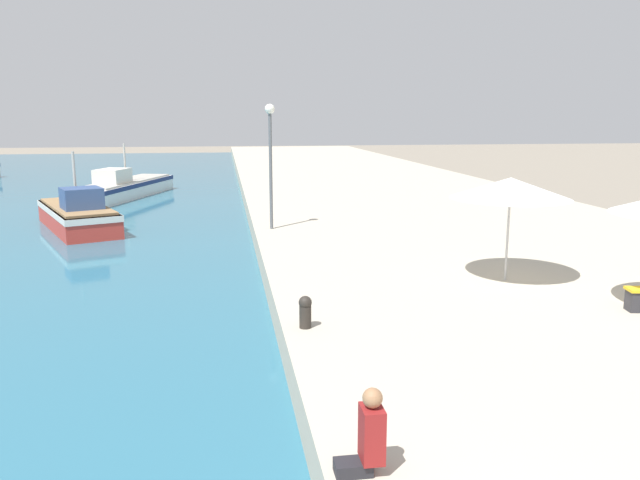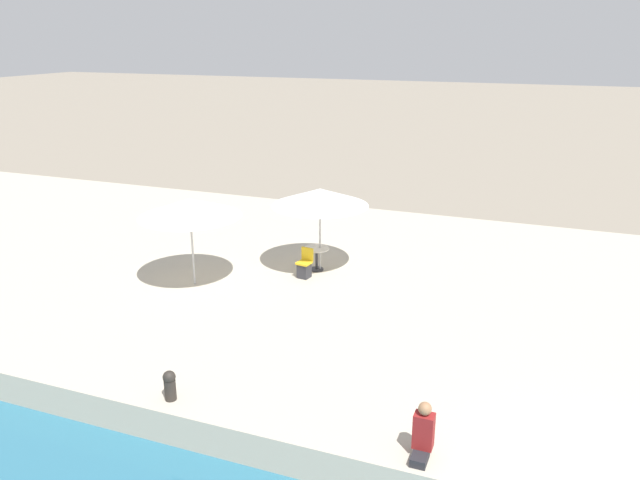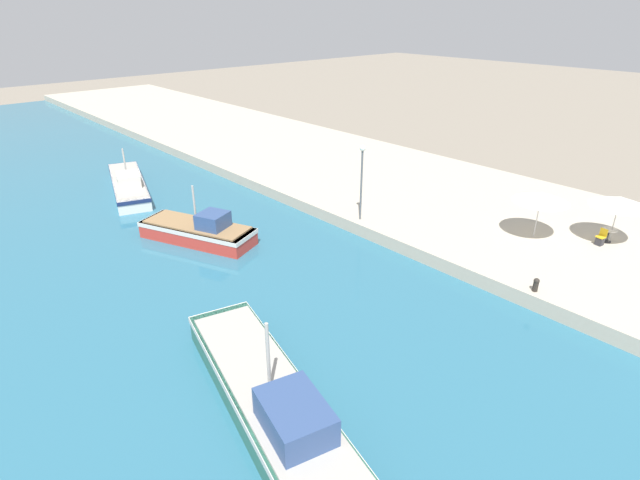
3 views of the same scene
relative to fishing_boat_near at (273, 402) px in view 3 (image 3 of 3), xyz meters
The scene contains 10 objects.
quay_promenade 33.39m from the fishing_boat_near, 51.84° to the left, with size 16.00×90.00×0.79m.
fishing_boat_near is the anchor object (origin of this frame).
fishing_boat_mid 14.95m from the fishing_boat_near, 69.49° to the left, with size 4.78×7.23×3.38m.
fishing_boat_far 25.54m from the fishing_boat_near, 77.25° to the left, with size 4.97×9.70×3.24m.
cafe_umbrella_pink 21.36m from the fishing_boat_near, ahead, with size 3.00×3.00×2.65m.
cafe_umbrella_white 18.81m from the fishing_boat_near, ahead, with size 3.00×3.00×2.64m.
cafe_table 21.18m from the fishing_boat_near, ahead, with size 0.80×0.80×0.74m.
cafe_chair_left 20.45m from the fishing_boat_near, ahead, with size 0.49×0.46×0.91m.
mooring_bollard 13.31m from the fishing_boat_near, 10.23° to the right, with size 0.26×0.26×0.65m.
lamppost 16.22m from the fishing_boat_near, 33.48° to the left, with size 0.36×0.36×4.56m.
Camera 3 is at (-19.83, 0.44, 12.55)m, focal length 28.00 mm.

